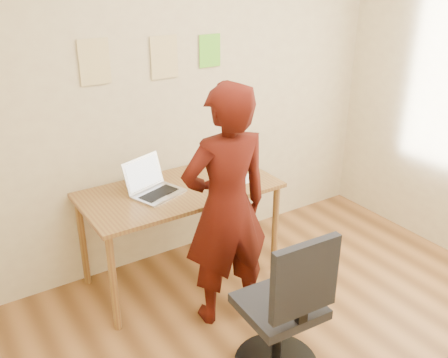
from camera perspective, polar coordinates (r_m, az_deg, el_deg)
room at (r=2.49m, az=15.69°, el=1.84°), size 3.58×3.58×2.78m
desk at (r=3.61m, az=-5.06°, el=-2.31°), size 1.40×0.70×0.74m
laptop at (r=3.50m, az=-8.12°, el=-0.82°), size 0.41×0.39×0.24m
paper_sheet at (r=3.75m, az=1.03°, el=0.33°), size 0.28×0.36×0.00m
phone at (r=3.50m, az=-0.31°, el=-1.39°), size 0.08×0.12×0.01m
wall_note_left at (r=3.47m, az=-14.58°, el=12.83°), size 0.21×0.00×0.30m
wall_note_mid at (r=3.66m, az=-6.84°, el=13.65°), size 0.21×0.00×0.30m
wall_note_right at (r=3.84m, az=-1.62°, el=14.44°), size 0.18×0.00×0.24m
office_chair at (r=2.91m, az=7.01°, el=-15.34°), size 0.50×0.50×0.96m
person at (r=3.13m, az=0.26°, el=-3.37°), size 0.63×0.45×1.62m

